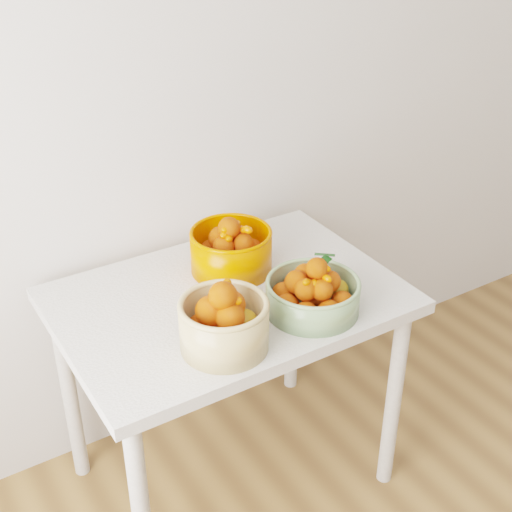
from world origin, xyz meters
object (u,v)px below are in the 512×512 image
object	(u,v)px
table	(229,321)
bowl_green	(312,293)
bowl_cream	(224,323)
bowl_orange	(231,250)

from	to	relation	value
table	bowl_green	size ratio (longest dim) A/B	3.67
table	bowl_cream	distance (m)	0.30
table	bowl_orange	xyz separation A→B (m)	(0.08, 0.12, 0.17)
bowl_green	bowl_orange	bearing A→B (deg)	104.49
bowl_orange	table	bearing A→B (deg)	-124.14
bowl_orange	bowl_cream	bearing A→B (deg)	-122.76
bowl_green	table	bearing A→B (deg)	129.63
table	bowl_cream	world-z (taller)	bowl_cream
table	bowl_green	xyz separation A→B (m)	(0.16, -0.20, 0.15)
table	bowl_cream	size ratio (longest dim) A/B	3.80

